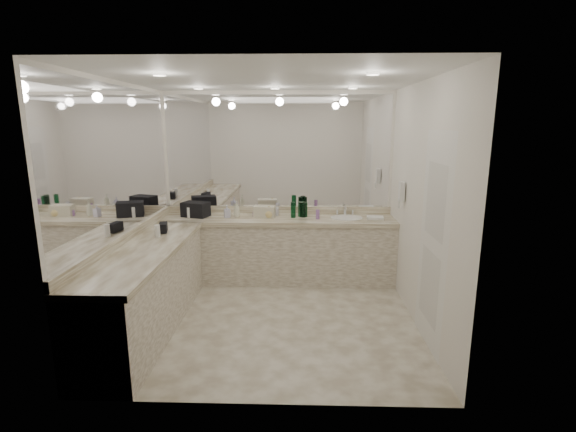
{
  "coord_description": "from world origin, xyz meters",
  "views": [
    {
      "loc": [
        0.32,
        -4.37,
        2.15
      ],
      "look_at": [
        0.17,
        0.4,
        1.1
      ],
      "focal_mm": 26.0,
      "sensor_mm": 36.0,
      "label": 1
    }
  ],
  "objects_px": {
    "cream_cosmetic_case": "(264,211)",
    "soap_bottle_a": "(237,209)",
    "sink": "(346,218)",
    "soap_bottle_c": "(269,212)",
    "soap_bottle_b": "(227,211)",
    "hand_towel": "(375,218)",
    "black_toiletry_bag": "(196,209)",
    "wall_phone": "(402,191)"
  },
  "relations": [
    {
      "from": "black_toiletry_bag",
      "to": "hand_towel",
      "type": "bearing_deg",
      "value": -2.22
    },
    {
      "from": "cream_cosmetic_case",
      "to": "soap_bottle_a",
      "type": "distance_m",
      "value": 0.38
    },
    {
      "from": "sink",
      "to": "soap_bottle_a",
      "type": "xyz_separation_m",
      "value": [
        -1.51,
        0.02,
        0.11
      ]
    },
    {
      "from": "cream_cosmetic_case",
      "to": "soap_bottle_a",
      "type": "bearing_deg",
      "value": -174.85
    },
    {
      "from": "black_toiletry_bag",
      "to": "soap_bottle_c",
      "type": "distance_m",
      "value": 1.03
    },
    {
      "from": "wall_phone",
      "to": "soap_bottle_c",
      "type": "bearing_deg",
      "value": 164.17
    },
    {
      "from": "hand_towel",
      "to": "soap_bottle_a",
      "type": "height_order",
      "value": "soap_bottle_a"
    },
    {
      "from": "sink",
      "to": "black_toiletry_bag",
      "type": "relative_size",
      "value": 1.24
    },
    {
      "from": "wall_phone",
      "to": "soap_bottle_b",
      "type": "height_order",
      "value": "wall_phone"
    },
    {
      "from": "hand_towel",
      "to": "soap_bottle_c",
      "type": "relative_size",
      "value": 1.33
    },
    {
      "from": "sink",
      "to": "soap_bottle_c",
      "type": "distance_m",
      "value": 1.06
    },
    {
      "from": "wall_phone",
      "to": "soap_bottle_a",
      "type": "xyz_separation_m",
      "value": [
        -2.11,
        0.52,
        -0.34
      ]
    },
    {
      "from": "cream_cosmetic_case",
      "to": "soap_bottle_b",
      "type": "height_order",
      "value": "soap_bottle_b"
    },
    {
      "from": "black_toiletry_bag",
      "to": "soap_bottle_b",
      "type": "bearing_deg",
      "value": -7.25
    },
    {
      "from": "black_toiletry_bag",
      "to": "cream_cosmetic_case",
      "type": "xyz_separation_m",
      "value": [
        0.96,
        -0.01,
        -0.02
      ]
    },
    {
      "from": "cream_cosmetic_case",
      "to": "soap_bottle_c",
      "type": "relative_size",
      "value": 1.73
    },
    {
      "from": "black_toiletry_bag",
      "to": "soap_bottle_a",
      "type": "height_order",
      "value": "soap_bottle_a"
    },
    {
      "from": "sink",
      "to": "soap_bottle_c",
      "type": "relative_size",
      "value": 2.67
    },
    {
      "from": "hand_towel",
      "to": "soap_bottle_a",
      "type": "distance_m",
      "value": 1.89
    },
    {
      "from": "black_toiletry_bag",
      "to": "soap_bottle_a",
      "type": "relative_size",
      "value": 1.63
    },
    {
      "from": "sink",
      "to": "soap_bottle_b",
      "type": "height_order",
      "value": "soap_bottle_b"
    },
    {
      "from": "soap_bottle_b",
      "to": "soap_bottle_c",
      "type": "height_order",
      "value": "soap_bottle_b"
    },
    {
      "from": "sink",
      "to": "soap_bottle_b",
      "type": "xyz_separation_m",
      "value": [
        -1.64,
        -0.02,
        0.09
      ]
    },
    {
      "from": "sink",
      "to": "soap_bottle_a",
      "type": "distance_m",
      "value": 1.51
    },
    {
      "from": "sink",
      "to": "cream_cosmetic_case",
      "type": "distance_m",
      "value": 1.13
    },
    {
      "from": "hand_towel",
      "to": "soap_bottle_a",
      "type": "xyz_separation_m",
      "value": [
        -1.89,
        0.08,
        0.09
      ]
    },
    {
      "from": "hand_towel",
      "to": "soap_bottle_b",
      "type": "height_order",
      "value": "soap_bottle_b"
    },
    {
      "from": "wall_phone",
      "to": "black_toiletry_bag",
      "type": "height_order",
      "value": "wall_phone"
    },
    {
      "from": "black_toiletry_bag",
      "to": "hand_towel",
      "type": "relative_size",
      "value": 1.62
    },
    {
      "from": "soap_bottle_a",
      "to": "sink",
      "type": "bearing_deg",
      "value": -0.73
    },
    {
      "from": "wall_phone",
      "to": "soap_bottle_b",
      "type": "bearing_deg",
      "value": 168.02
    },
    {
      "from": "hand_towel",
      "to": "soap_bottle_b",
      "type": "relative_size",
      "value": 1.27
    },
    {
      "from": "sink",
      "to": "hand_towel",
      "type": "bearing_deg",
      "value": -9.51
    },
    {
      "from": "cream_cosmetic_case",
      "to": "soap_bottle_a",
      "type": "height_order",
      "value": "soap_bottle_a"
    },
    {
      "from": "cream_cosmetic_case",
      "to": "soap_bottle_a",
      "type": "relative_size",
      "value": 1.31
    },
    {
      "from": "cream_cosmetic_case",
      "to": "hand_towel",
      "type": "height_order",
      "value": "cream_cosmetic_case"
    },
    {
      "from": "black_toiletry_bag",
      "to": "hand_towel",
      "type": "distance_m",
      "value": 2.46
    },
    {
      "from": "hand_towel",
      "to": "sink",
      "type": "bearing_deg",
      "value": 170.49
    },
    {
      "from": "sink",
      "to": "black_toiletry_bag",
      "type": "distance_m",
      "value": 2.08
    },
    {
      "from": "soap_bottle_c",
      "to": "soap_bottle_b",
      "type": "bearing_deg",
      "value": 179.54
    },
    {
      "from": "black_toiletry_bag",
      "to": "cream_cosmetic_case",
      "type": "bearing_deg",
      "value": -0.55
    },
    {
      "from": "hand_towel",
      "to": "wall_phone",
      "type": "bearing_deg",
      "value": -62.45
    }
  ]
}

